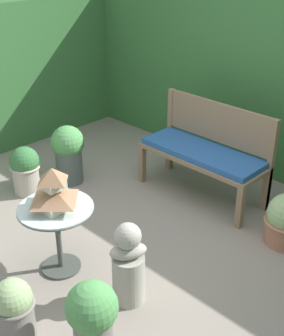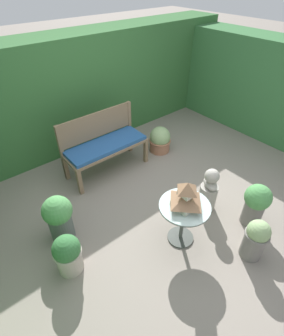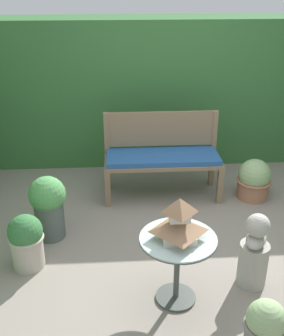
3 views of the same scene
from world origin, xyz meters
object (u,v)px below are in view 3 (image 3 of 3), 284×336
garden_bench (163,161)px  patio_table (178,252)px  potted_plant_table_far (26,241)px  potted_plant_patio_mid (264,335)px  potted_plant_bench_right (254,180)px  potted_plant_bench_left (48,205)px  garden_bust (254,253)px  pagoda_birdhouse (179,222)px

garden_bench → patio_table: size_ratio=2.22×
patio_table → potted_plant_table_far: size_ratio=1.16×
potted_plant_patio_mid → potted_plant_bench_right: 2.34m
garden_bench → potted_plant_bench_right: garden_bench is taller
potted_plant_table_far → potted_plant_bench_left: bearing=73.7°
garden_bench → potted_plant_patio_mid: potted_plant_patio_mid is taller
garden_bench → potted_plant_bench_left: (-1.17, -0.76, -0.08)m
garden_bust → patio_table: bearing=131.3°
pagoda_birdhouse → potted_plant_table_far: 1.39m
garden_bench → patio_table: (-0.07, -1.70, 0.01)m
potted_plant_bench_left → potted_plant_bench_right: bearing=16.4°
patio_table → potted_plant_patio_mid: (0.45, -0.67, -0.16)m
garden_bust → potted_plant_bench_right: size_ratio=1.43×
garden_bust → potted_plant_bench_left: size_ratio=1.04×
pagoda_birdhouse → potted_plant_patio_mid: pagoda_birdhouse is taller
potted_plant_bench_right → potted_plant_table_far: bearing=-154.8°
potted_plant_bench_left → pagoda_birdhouse: bearing=-40.5°
pagoda_birdhouse → potted_plant_bench_left: pagoda_birdhouse is taller
potted_plant_bench_right → potted_plant_bench_left: size_ratio=0.73×
potted_plant_patio_mid → garden_bench: bearing=99.2°
potted_plant_patio_mid → potted_plant_bench_right: (0.64, 2.25, -0.07)m
patio_table → potted_plant_patio_mid: bearing=-55.9°
patio_table → potted_plant_table_far: (-1.23, 0.49, -0.18)m
potted_plant_table_far → potted_plant_bench_right: bearing=25.2°
garden_bench → potted_plant_bench_left: 1.40m
potted_plant_bench_left → potted_plant_table_far: potted_plant_bench_left is taller
pagoda_birdhouse → potted_plant_patio_mid: bearing=-55.9°
garden_bench → pagoda_birdhouse: (-0.07, -1.70, 0.28)m
patio_table → pagoda_birdhouse: 0.27m
patio_table → pagoda_birdhouse: (0.00, 0.00, 0.27)m
potted_plant_bench_right → potted_plant_table_far: potted_plant_table_far is taller
pagoda_birdhouse → potted_plant_bench_right: size_ratio=0.72×
patio_table → potted_plant_table_far: bearing=158.3°
potted_plant_patio_mid → potted_plant_bench_left: bearing=133.9°
potted_plant_patio_mid → potted_plant_table_far: potted_plant_patio_mid is taller
garden_bust → pagoda_birdhouse: bearing=131.3°
potted_plant_bench_left → garden_bench: bearing=33.2°
garden_bust → potted_plant_table_far: 1.90m
pagoda_birdhouse → potted_plant_bench_right: pagoda_birdhouse is taller
potted_plant_bench_right → pagoda_birdhouse: bearing=-124.7°
potted_plant_patio_mid → potted_plant_table_far: size_ratio=1.08×
garden_bench → garden_bust: (0.57, -1.56, -0.13)m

